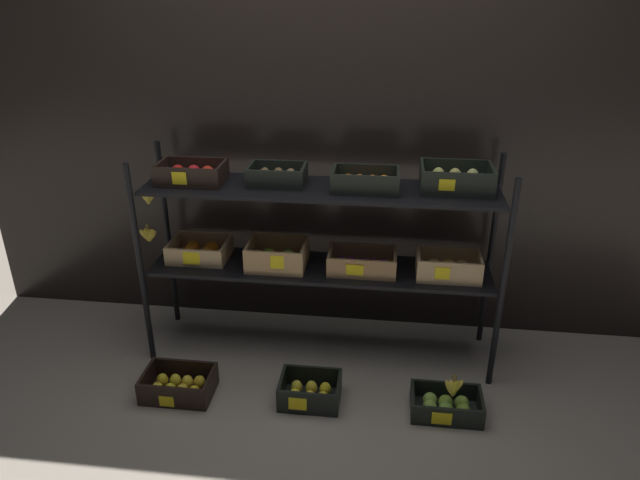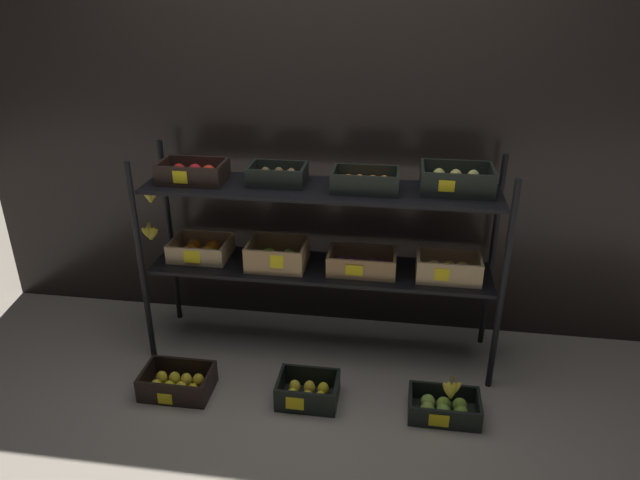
{
  "view_description": "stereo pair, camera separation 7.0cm",
  "coord_description": "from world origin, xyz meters",
  "px_view_note": "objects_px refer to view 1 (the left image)",
  "views": [
    {
      "loc": [
        0.35,
        -2.85,
        2.02
      ],
      "look_at": [
        0.0,
        0.0,
        0.71
      ],
      "focal_mm": 32.6,
      "sensor_mm": 36.0,
      "label": 1
    },
    {
      "loc": [
        0.42,
        -2.84,
        2.02
      ],
      "look_at": [
        0.0,
        0.0,
        0.71
      ],
      "focal_mm": 32.6,
      "sensor_mm": 36.0,
      "label": 2
    }
  ],
  "objects_px": {
    "crate_ground_lemon": "(179,386)",
    "banana_bunch_loose": "(453,387)",
    "crate_ground_left_lemon": "(310,392)",
    "display_rack": "(322,227)",
    "crate_ground_apple_green": "(446,406)"
  },
  "relations": [
    {
      "from": "crate_ground_lemon",
      "to": "banana_bunch_loose",
      "type": "relative_size",
      "value": 2.87
    },
    {
      "from": "display_rack",
      "to": "banana_bunch_loose",
      "type": "height_order",
      "value": "display_rack"
    },
    {
      "from": "display_rack",
      "to": "crate_ground_left_lemon",
      "type": "distance_m",
      "value": 0.87
    },
    {
      "from": "crate_ground_lemon",
      "to": "crate_ground_apple_green",
      "type": "xyz_separation_m",
      "value": [
        1.39,
        0.02,
        -0.01
      ]
    },
    {
      "from": "crate_ground_lemon",
      "to": "banana_bunch_loose",
      "type": "xyz_separation_m",
      "value": [
        1.41,
        0.01,
        0.12
      ]
    },
    {
      "from": "display_rack",
      "to": "crate_ground_left_lemon",
      "type": "xyz_separation_m",
      "value": [
        -0.0,
        -0.47,
        -0.73
      ]
    },
    {
      "from": "crate_ground_left_lemon",
      "to": "banana_bunch_loose",
      "type": "relative_size",
      "value": 2.47
    },
    {
      "from": "crate_ground_lemon",
      "to": "banana_bunch_loose",
      "type": "height_order",
      "value": "banana_bunch_loose"
    },
    {
      "from": "crate_ground_apple_green",
      "to": "banana_bunch_loose",
      "type": "xyz_separation_m",
      "value": [
        0.02,
        -0.01,
        0.12
      ]
    },
    {
      "from": "display_rack",
      "to": "crate_ground_apple_green",
      "type": "xyz_separation_m",
      "value": [
        0.69,
        -0.48,
        -0.74
      ]
    },
    {
      "from": "display_rack",
      "to": "crate_ground_left_lemon",
      "type": "relative_size",
      "value": 6.46
    },
    {
      "from": "crate_ground_lemon",
      "to": "crate_ground_apple_green",
      "type": "height_order",
      "value": "crate_ground_lemon"
    },
    {
      "from": "crate_ground_lemon",
      "to": "crate_ground_apple_green",
      "type": "distance_m",
      "value": 1.39
    },
    {
      "from": "crate_ground_apple_green",
      "to": "banana_bunch_loose",
      "type": "bearing_deg",
      "value": -17.95
    },
    {
      "from": "crate_ground_left_lemon",
      "to": "banana_bunch_loose",
      "type": "xyz_separation_m",
      "value": [
        0.72,
        -0.02,
        0.12
      ]
    }
  ]
}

